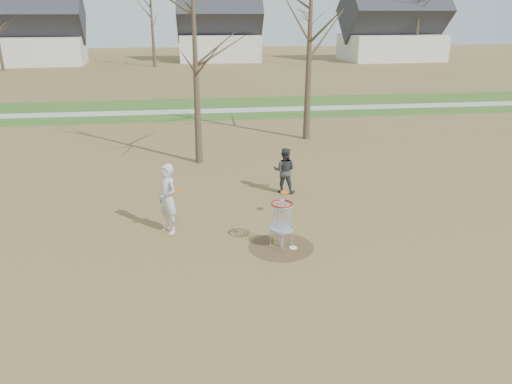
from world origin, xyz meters
TOP-DOWN VIEW (x-y plane):
  - ground at (0.00, 0.00)m, footprint 160.00×160.00m
  - green_band at (0.00, 21.00)m, footprint 160.00×8.00m
  - footpath at (0.00, 20.00)m, footprint 160.00×1.50m
  - dirt_circle at (0.00, 0.00)m, footprint 1.80×1.80m
  - player_standing at (-3.08, 1.46)m, footprint 0.83×0.90m
  - player_throwing at (0.89, 4.33)m, footprint 0.94×0.83m
  - disc_grounded at (0.30, -0.12)m, footprint 0.22×0.22m
  - discs_in_play at (-1.07, 1.78)m, footprint 3.47×1.09m
  - disc_golf_basket at (0.00, 0.00)m, footprint 0.64×0.64m
  - bare_trees at (1.78, 35.79)m, footprint 52.62×44.98m
  - houses_row at (4.32, 52.56)m, footprint 56.51×10.01m

SIDE VIEW (x-z plane):
  - ground at x=0.00m, z-range 0.00..0.00m
  - green_band at x=0.00m, z-range 0.00..0.01m
  - dirt_circle at x=0.00m, z-range 0.00..0.01m
  - footpath at x=0.00m, z-range 0.01..0.02m
  - disc_grounded at x=0.30m, z-range 0.01..0.03m
  - player_throwing at x=0.89m, z-range 0.00..1.64m
  - disc_golf_basket at x=0.00m, z-range 0.24..1.59m
  - player_standing at x=-3.08m, z-range 0.00..2.06m
  - discs_in_play at x=-1.07m, z-range 0.75..1.31m
  - houses_row at x=4.32m, z-range -0.11..7.15m
  - bare_trees at x=1.78m, z-range 0.85..9.85m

